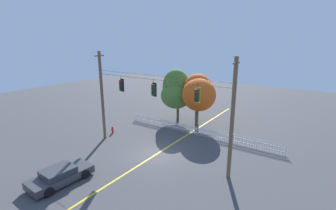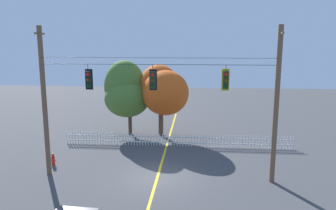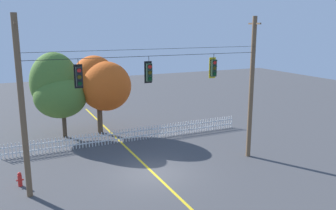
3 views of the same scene
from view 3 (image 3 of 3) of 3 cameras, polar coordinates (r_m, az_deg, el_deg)
ground at (r=20.88m, az=-2.32°, el=-10.87°), size 80.00×80.00×0.00m
lane_centerline_stripe at (r=20.87m, az=-2.32°, el=-10.86°), size 0.16×36.00×0.01m
signal_support_span at (r=19.53m, az=-2.44°, el=1.39°), size 13.62×1.10×8.88m
traffic_signal_northbound_primary at (r=18.21m, az=-14.07°, el=4.44°), size 0.43×0.38×1.48m
traffic_signal_northbound_secondary at (r=19.25m, az=-3.08°, el=5.25°), size 0.43×0.38×1.47m
traffic_signal_eastbound_side at (r=21.08m, az=7.28°, el=5.91°), size 0.43×0.38×1.44m
white_picket_fence at (r=26.35m, az=-5.81°, el=-4.74°), size 17.60×0.06×0.98m
autumn_maple_near_fence at (r=27.60m, az=-17.29°, el=2.45°), size 4.00×3.86×6.44m
autumn_maple_mid at (r=27.90m, az=-10.68°, el=3.42°), size 4.30×4.35×6.09m
fire_hydrant at (r=20.71m, az=-22.62°, el=-10.92°), size 0.38×0.22×0.78m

